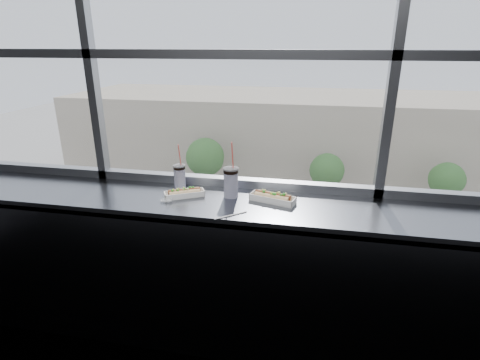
% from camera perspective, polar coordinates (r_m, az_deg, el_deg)
% --- Properties ---
extents(wall_back_lower, '(6.00, 0.00, 6.00)m').
position_cam_1_polar(wall_back_lower, '(2.94, -1.12, -10.92)').
color(wall_back_lower, black).
rests_on(wall_back_lower, ground).
extents(window_glass, '(6.00, 0.00, 6.00)m').
position_cam_1_polar(window_glass, '(2.55, -1.31, 25.37)').
color(window_glass, silver).
rests_on(window_glass, ground).
extents(window_mullions, '(6.00, 0.08, 2.40)m').
position_cam_1_polar(window_mullions, '(2.53, -1.42, 25.41)').
color(window_mullions, gray).
rests_on(window_mullions, ground).
extents(counter, '(6.00, 0.55, 0.06)m').
position_cam_1_polar(counter, '(2.46, -2.55, -3.76)').
color(counter, slate).
rests_on(counter, ground).
extents(counter_fascia, '(6.00, 0.04, 1.04)m').
position_cam_1_polar(counter_fascia, '(2.51, -3.78, -17.02)').
color(counter_fascia, slate).
rests_on(counter_fascia, ground).
extents(hotdog_tray_left, '(0.27, 0.20, 0.07)m').
position_cam_1_polar(hotdog_tray_left, '(2.53, -8.47, -1.96)').
color(hotdog_tray_left, white).
rests_on(hotdog_tray_left, counter).
extents(hotdog_tray_right, '(0.31, 0.17, 0.07)m').
position_cam_1_polar(hotdog_tray_right, '(2.43, 5.00, -2.66)').
color(hotdog_tray_right, white).
rests_on(hotdog_tray_right, counter).
extents(soda_cup_left, '(0.09, 0.09, 0.32)m').
position_cam_1_polar(soda_cup_left, '(2.66, -9.19, 0.70)').
color(soda_cup_left, white).
rests_on(soda_cup_left, counter).
extents(soda_cup_right, '(0.10, 0.10, 0.38)m').
position_cam_1_polar(soda_cup_right, '(2.47, -1.40, -0.13)').
color(soda_cup_right, white).
rests_on(soda_cup_right, counter).
extents(loose_straw, '(0.17, 0.14, 0.01)m').
position_cam_1_polar(loose_straw, '(2.23, -1.42, -5.41)').
color(loose_straw, white).
rests_on(loose_straw, counter).
extents(wrapper, '(0.09, 0.07, 0.02)m').
position_cam_1_polar(wrapper, '(2.47, -11.22, -3.03)').
color(wrapper, silver).
rests_on(wrapper, counter).
extents(plaza_ground, '(120.00, 120.00, 0.00)m').
position_cam_1_polar(plaza_ground, '(47.79, 10.04, 3.92)').
color(plaza_ground, '#A3A19D').
rests_on(plaza_ground, ground).
extents(street_asphalt, '(80.00, 10.00, 0.06)m').
position_cam_1_polar(street_asphalt, '(25.98, 8.53, -10.27)').
color(street_asphalt, black).
rests_on(street_asphalt, plaza_ground).
extents(far_sidewalk, '(80.00, 6.00, 0.04)m').
position_cam_1_polar(far_sidewalk, '(33.14, 9.27, -3.36)').
color(far_sidewalk, '#A3A19D').
rests_on(far_sidewalk, plaza_ground).
extents(far_building, '(50.00, 14.00, 8.00)m').
position_cam_1_polar(far_building, '(41.47, 10.16, 7.16)').
color(far_building, '#B6A891').
rests_on(far_building, plaza_ground).
extents(car_near_b, '(3.40, 6.50, 2.07)m').
position_cam_1_polar(car_near_b, '(23.17, -9.06, -11.29)').
color(car_near_b, black).
rests_on(car_near_b, street_asphalt).
extents(car_far_b, '(2.87, 6.25, 2.04)m').
position_cam_1_polar(car_far_b, '(29.16, 15.21, -4.92)').
color(car_far_b, '#A02838').
rests_on(car_far_b, street_asphalt).
extents(car_far_a, '(3.63, 7.15, 2.29)m').
position_cam_1_polar(car_far_a, '(31.31, -11.97, -2.62)').
color(car_far_a, '#333333').
rests_on(car_far_a, street_asphalt).
extents(car_near_d, '(2.69, 6.02, 1.98)m').
position_cam_1_polar(car_near_d, '(22.83, 25.14, -13.82)').
color(car_near_d, white).
rests_on(car_near_d, street_asphalt).
extents(car_far_c, '(3.31, 6.39, 2.04)m').
position_cam_1_polar(car_far_c, '(30.93, 30.26, -5.63)').
color(car_far_c, white).
rests_on(car_far_c, street_asphalt).
extents(car_near_c, '(3.35, 6.86, 2.21)m').
position_cam_1_polar(car_near_c, '(21.98, 7.16, -12.85)').
color(car_near_c, '#B13C20').
rests_on(car_near_c, street_asphalt).
extents(car_near_a, '(3.03, 5.89, 1.88)m').
position_cam_1_polar(car_near_a, '(27.18, -26.60, -8.58)').
color(car_near_a, gray).
rests_on(car_near_a, street_asphalt).
extents(pedestrian_b, '(0.69, 0.92, 2.07)m').
position_cam_1_polar(pedestrian_b, '(32.70, 4.26, -1.47)').
color(pedestrian_b, '#66605B').
rests_on(pedestrian_b, far_sidewalk).
extents(pedestrian_a, '(0.77, 1.02, 2.30)m').
position_cam_1_polar(pedestrian_a, '(33.36, 1.06, -0.75)').
color(pedestrian_a, '#66605B').
rests_on(pedestrian_a, far_sidewalk).
extents(pedestrian_d, '(0.92, 0.69, 2.06)m').
position_cam_1_polar(pedestrian_d, '(33.03, 25.58, -3.28)').
color(pedestrian_d, '#66605B').
rests_on(pedestrian_d, far_sidewalk).
extents(pedestrian_c, '(0.75, 0.99, 2.24)m').
position_cam_1_polar(pedestrian_c, '(32.40, 16.67, -2.36)').
color(pedestrian_c, '#66605B').
rests_on(pedestrian_c, far_sidewalk).
extents(tree_left, '(3.42, 3.42, 5.34)m').
position_cam_1_polar(tree_left, '(33.17, -5.33, 3.47)').
color(tree_left, '#47382B').
rests_on(tree_left, far_sidewalk).
extents(tree_center, '(2.90, 2.90, 4.53)m').
position_cam_1_polar(tree_center, '(32.09, 13.09, 1.41)').
color(tree_center, '#47382B').
rests_on(tree_center, far_sidewalk).
extents(tree_right, '(2.75, 2.75, 4.30)m').
position_cam_1_polar(tree_right, '(33.86, 28.97, 0.05)').
color(tree_right, '#47382B').
rests_on(tree_right, far_sidewalk).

